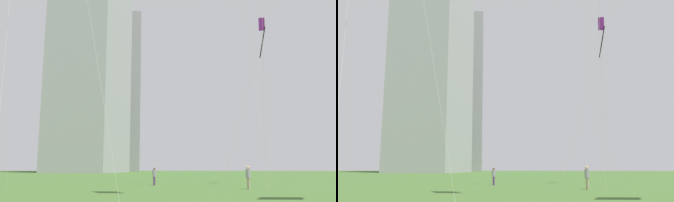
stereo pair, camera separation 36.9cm
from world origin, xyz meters
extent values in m
cylinder|color=#593372|center=(-4.31, 20.08, 0.41)|extent=(0.15, 0.15, 0.82)
cylinder|color=#593372|center=(-4.25, 19.92, 0.41)|extent=(0.15, 0.15, 0.82)
cylinder|color=gray|center=(-4.28, 20.00, 1.14)|extent=(0.37, 0.37, 0.65)
sphere|color=brown|center=(-4.28, 20.00, 1.57)|extent=(0.22, 0.22, 0.22)
cylinder|color=tan|center=(3.83, 14.22, 0.44)|extent=(0.16, 0.16, 0.88)
cylinder|color=tan|center=(3.77, 14.39, 0.44)|extent=(0.16, 0.16, 0.88)
cylinder|color=gray|center=(3.80, 14.30, 1.22)|extent=(0.40, 0.40, 0.69)
sphere|color=tan|center=(3.80, 14.30, 1.69)|extent=(0.24, 0.24, 0.24)
cylinder|color=silver|center=(4.02, 13.50, 14.75)|extent=(1.82, 1.94, 29.50)
cylinder|color=silver|center=(-12.42, 5.77, 9.74)|extent=(1.95, 3.96, 19.48)
cylinder|color=silver|center=(6.28, 23.29, 12.54)|extent=(7.16, 5.24, 25.09)
cylinder|color=silver|center=(6.73, 20.73, 7.82)|extent=(0.73, 3.27, 15.64)
cube|color=purple|center=(6.37, 19.10, 15.63)|extent=(0.56, 0.83, 1.34)
cylinder|color=black|center=(6.37, 19.10, 13.77)|extent=(0.66, 0.39, 3.09)
cylinder|color=silver|center=(-15.79, 12.06, 10.50)|extent=(0.33, 4.79, 21.00)
cube|color=#939399|center=(-33.51, 129.62, 31.30)|extent=(27.64, 23.74, 62.60)
cube|color=#A8A8AD|center=(-32.06, 94.21, 40.91)|extent=(23.78, 23.24, 81.83)
camera|label=1|loc=(-0.77, -15.99, 1.77)|focal=39.48mm
camera|label=2|loc=(-0.40, -15.96, 1.77)|focal=39.48mm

